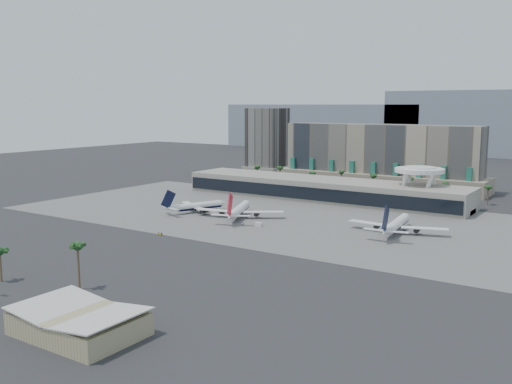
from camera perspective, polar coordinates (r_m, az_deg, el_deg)
The scene contains 17 objects.
ground at distance 244.19m, azimuth -5.25°, elevation -4.27°, with size 900.00×900.00×0.00m, color #232326.
apron_pad at distance 288.13m, azimuth 1.61°, elevation -2.23°, with size 260.00×130.00×0.06m, color #5B5B59.
mountain_ridge at distance 666.83m, azimuth 23.14°, elevation 5.89°, with size 680.00×60.00×70.00m.
hotel at distance 387.55m, azimuth 12.30°, elevation 2.91°, with size 140.00×30.00×42.00m.
office_tower at distance 457.31m, azimuth 1.14°, elevation 4.73°, with size 30.00×30.00×52.00m.
terminal at distance 334.22m, azimuth 6.60°, elevation 0.37°, with size 170.00×32.50×14.50m.
saucer_structure at distance 317.72m, azimuth 16.02°, elevation 1.82°, with size 26.00×26.00×21.89m.
palm_row at distance 362.31m, azimuth 10.13°, elevation 1.57°, with size 157.80×2.80×13.10m.
hangar_right at distance 146.59m, azimuth -17.27°, elevation -12.39°, with size 30.55×20.60×6.89m.
airliner_left at distance 293.93m, azimuth -5.94°, elevation -1.40°, with size 34.92×36.01×13.16m.
airliner_centre at distance 278.06m, azimuth -1.70°, elevation -1.82°, with size 41.13×42.40×15.52m.
airliner_right at distance 252.23m, azimuth 13.85°, elevation -3.17°, with size 43.08×44.56×15.40m.
service_vehicle_a at distance 304.78m, azimuth -4.77°, elevation -1.45°, with size 4.32×2.11×2.11m, color silver.
service_vehicle_b at distance 259.66m, azimuth 0.27°, elevation -3.25°, with size 3.37×1.93×1.74m, color silver.
taxiway_sign at distance 245.79m, azimuth -9.57°, elevation -4.16°, with size 2.08×0.53×0.93m.
near_palm_a at distance 195.25m, azimuth -24.24°, elevation -5.82°, with size 6.00×6.00×11.15m.
near_palm_b at distance 177.93m, azimuth -17.39°, elevation -5.65°, with size 6.00×6.00×14.71m.
Camera 1 is at (149.46, -185.17, 54.78)m, focal length 40.00 mm.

